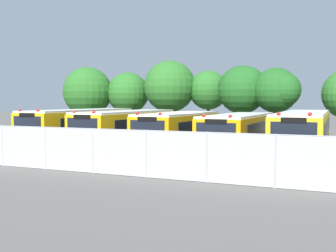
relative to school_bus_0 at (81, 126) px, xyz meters
name	(u,v)px	position (x,y,z in m)	size (l,w,h in m)	color
ground_plane	(180,152)	(7.49, -0.05, -1.43)	(160.00, 160.00, 0.00)	#595651
school_bus_0	(81,126)	(0.00, 0.00, 0.00)	(2.56, 10.86, 2.72)	yellow
school_bus_1	(127,128)	(3.78, -0.11, -0.03)	(2.50, 10.28, 2.67)	yellow
school_bus_2	(179,130)	(7.54, -0.26, -0.07)	(2.57, 9.25, 2.60)	#EAA80C
school_bus_3	(239,132)	(11.25, 0.11, -0.10)	(2.59, 9.70, 2.53)	#EAA80C
school_bus_4	(304,133)	(14.95, -0.14, 0.00)	(2.73, 11.53, 2.72)	yellow
tree_0	(88,91)	(-4.72, 7.82, 2.64)	(4.48, 4.48, 6.26)	#4C3823
tree_1	(130,93)	(-1.30, 9.43, 2.43)	(3.77, 3.77, 5.77)	#4C3823
tree_2	(170,87)	(2.77, 9.20, 2.95)	(4.49, 4.49, 6.68)	#4C3823
tree_3	(209,91)	(6.08, 10.15, 2.63)	(3.36, 3.36, 5.78)	#4C3823
tree_4	(243,88)	(9.46, 8.41, 2.73)	(3.82, 3.82, 5.98)	#4C3823
tree_5	(278,90)	(12.21, 8.01, 2.55)	(3.62, 3.42, 5.70)	#4C3823
chainlink_fence	(93,150)	(6.98, -8.90, -0.39)	(21.16, 0.07, 2.01)	#9EA0A3
traffic_cone	(159,169)	(9.92, -8.28, -1.16)	(0.42, 0.42, 0.55)	#EA5914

